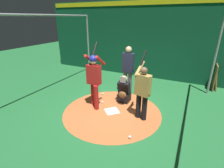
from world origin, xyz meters
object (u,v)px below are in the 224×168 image
at_px(home_plate, 112,111).
at_px(umpire, 128,68).
at_px(catcher, 124,92).
at_px(baseball_0, 130,137).
at_px(bat_rack, 215,77).
at_px(batter, 94,77).
at_px(baseball_2, 103,94).
at_px(baseball_1, 102,102).
at_px(visitor, 143,90).

xyz_separation_m(home_plate, umpire, (-1.50, -0.07, 1.04)).
relative_size(catcher, baseball_0, 13.37).
distance_m(catcher, baseball_0, 2.00).
relative_size(umpire, bat_rack, 1.76).
bearing_deg(batter, baseball_2, -166.44).
bearing_deg(home_plate, catcher, 174.50).
bearing_deg(batter, baseball_0, 58.16).
relative_size(catcher, baseball_1, 13.37).
distance_m(batter, bat_rack, 5.17).
bearing_deg(catcher, visitor, 49.23).
bearing_deg(catcher, bat_rack, 134.29).
bearing_deg(catcher, home_plate, -5.50).
height_order(catcher, baseball_1, catcher).
distance_m(baseball_0, baseball_2, 2.67).
relative_size(bat_rack, baseball_0, 14.20).
xyz_separation_m(visitor, baseball_2, (-0.91, -1.82, -0.87)).
height_order(baseball_0, baseball_1, same).
bearing_deg(bat_rack, batter, -45.54).
bearing_deg(umpire, bat_rack, 124.87).
bearing_deg(baseball_2, baseball_0, 43.91).
relative_size(catcher, bat_rack, 0.94).
bearing_deg(batter, visitor, 89.99).
distance_m(bat_rack, baseball_2, 4.75).
xyz_separation_m(batter, baseball_0, (1.01, 1.63, -1.03)).
xyz_separation_m(batter, catcher, (-0.74, 0.74, -0.68)).
distance_m(bat_rack, baseball_1, 4.88).
relative_size(catcher, visitor, 0.50).
bearing_deg(baseball_2, batter, 13.56).
height_order(umpire, baseball_1, umpire).
bearing_deg(umpire, catcher, 11.75).
distance_m(catcher, visitor, 1.25).
height_order(home_plate, baseball_2, baseball_2).
bearing_deg(bat_rack, umpire, -55.13).
xyz_separation_m(bat_rack, baseball_1, (3.31, -3.55, -0.45)).
xyz_separation_m(batter, bat_rack, (-3.60, 3.67, -0.58)).
distance_m(home_plate, baseball_0, 1.37).
relative_size(visitor, baseball_0, 26.59).
distance_m(home_plate, visitor, 1.30).
distance_m(catcher, baseball_1, 0.85).
relative_size(home_plate, batter, 0.20).
relative_size(visitor, baseball_2, 26.59).
distance_m(home_plate, umpire, 1.83).
height_order(catcher, baseball_2, catcher).
bearing_deg(batter, umpire, 157.92).
distance_m(home_plate, baseball_1, 0.65).
distance_m(batter, baseball_1, 1.07).
relative_size(home_plate, baseball_0, 5.68).
relative_size(visitor, bat_rack, 1.87).
distance_m(umpire, baseball_2, 1.40).
bearing_deg(catcher, baseball_1, -54.20).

